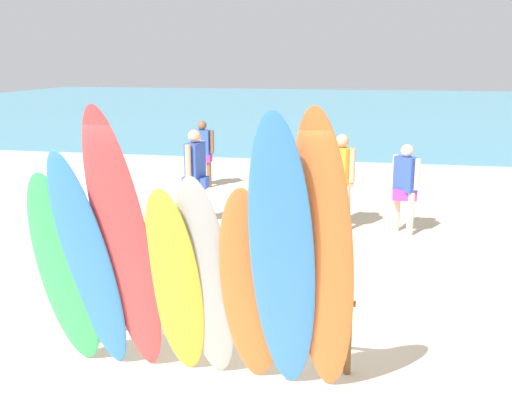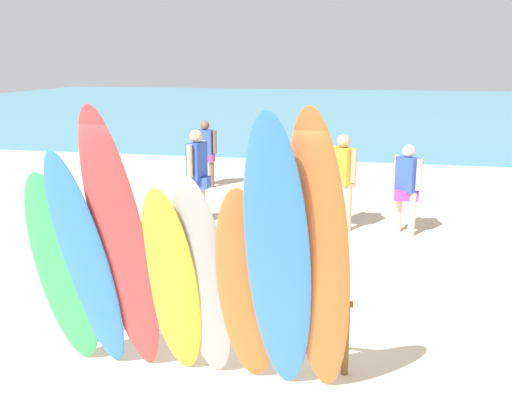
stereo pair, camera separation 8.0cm
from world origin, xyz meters
name	(u,v)px [view 1 (the left image)]	position (x,y,z in m)	size (l,w,h in m)	color
ground	(328,152)	(0.00, 14.00, 0.00)	(60.00, 60.00, 0.00)	beige
ocean_water	(353,107)	(0.00, 32.30, 0.01)	(60.00, 40.00, 0.02)	teal
surfboard_rack	(210,306)	(0.00, 0.00, 0.59)	(2.88, 0.07, 0.76)	brown
surfboard_green_0	(66,274)	(-1.21, -0.58, 1.04)	(0.53, 0.08, 2.18)	#38B266
surfboard_blue_1	(90,268)	(-0.93, -0.65, 1.15)	(0.46, 0.08, 2.42)	#337AD1
surfboard_red_2	(126,252)	(-0.56, -0.68, 1.34)	(0.48, 0.06, 2.82)	#D13D42
surfboard_yellow_3	(176,287)	(-0.15, -0.55, 0.99)	(0.48, 0.08, 2.08)	yellow
surfboard_grey_4	(206,283)	(0.13, -0.53, 1.04)	(0.49, 0.06, 2.17)	#999EA3
surfboard_orange_5	(250,291)	(0.54, -0.57, 1.01)	(0.52, 0.07, 2.12)	orange
surfboard_blue_6	(283,268)	(0.86, -0.80, 1.33)	(0.53, 0.06, 2.86)	#337AD1
surfboard_orange_7	(323,266)	(1.18, -0.73, 1.35)	(0.51, 0.08, 2.84)	orange
beachgoer_strolling	(195,170)	(-1.66, 4.98, 1.00)	(0.45, 0.65, 1.74)	tan
beachgoer_photographing	(405,183)	(2.07, 5.05, 0.90)	(0.45, 0.44, 1.57)	beige
beachgoer_midbeach	(203,149)	(-2.45, 8.11, 0.90)	(0.59, 0.27, 1.57)	brown
beachgoer_by_water	(341,175)	(0.96, 5.15, 0.98)	(0.49, 0.48, 1.70)	tan
beach_chair_red	(63,240)	(-2.84, 2.25, 0.42)	(0.73, 0.88, 0.79)	#B7B7BC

